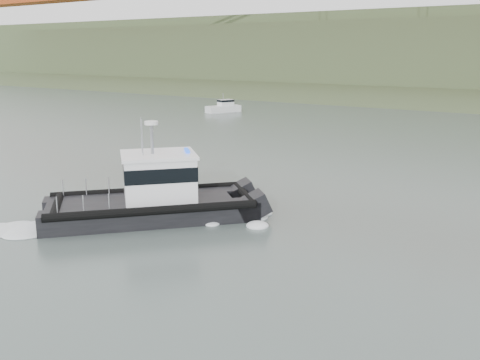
% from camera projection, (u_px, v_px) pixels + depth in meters
% --- Properties ---
extents(ground, '(400.00, 400.00, 0.00)m').
position_uv_depth(ground, '(116.00, 274.00, 22.49)').
color(ground, '#4A5954').
rests_on(ground, ground).
extents(patrol_boat, '(11.00, 11.47, 5.66)m').
position_uv_depth(patrol_boat, '(153.00, 194.00, 29.77)').
color(patrol_boat, black).
rests_on(patrol_boat, ground).
extents(motorboat, '(3.73, 5.73, 3.00)m').
position_uv_depth(motorboat, '(224.00, 107.00, 81.57)').
color(motorboat, silver).
rests_on(motorboat, ground).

